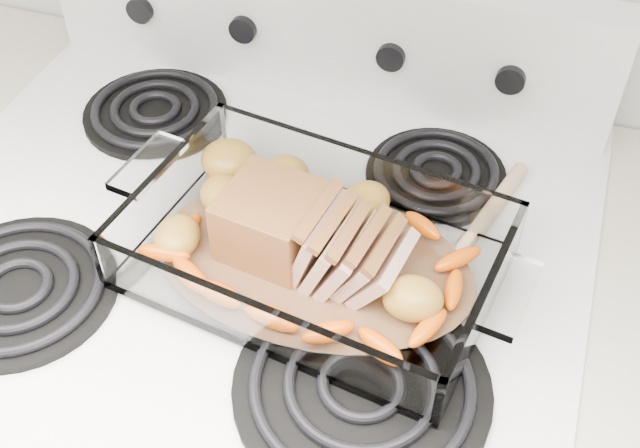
% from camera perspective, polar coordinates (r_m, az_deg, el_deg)
% --- Properties ---
extents(electric_range, '(0.78, 0.70, 1.12)m').
position_cam_1_polar(electric_range, '(1.29, -4.07, -14.51)').
color(electric_range, white).
rests_on(electric_range, ground).
extents(baking_dish, '(0.38, 0.25, 0.07)m').
position_cam_1_polar(baking_dish, '(0.85, -0.43, -2.24)').
color(baking_dish, white).
rests_on(baking_dish, electric_range).
extents(pork_roast, '(0.20, 0.10, 0.08)m').
position_cam_1_polar(pork_roast, '(0.84, -1.70, -0.74)').
color(pork_roast, '#955C29').
rests_on(pork_roast, baking_dish).
extents(roast_vegetables, '(0.37, 0.20, 0.04)m').
position_cam_1_polar(roast_vegetables, '(0.87, 0.10, -0.07)').
color(roast_vegetables, '#D85C0B').
rests_on(roast_vegetables, baking_dish).
extents(wooden_spoon, '(0.09, 0.28, 0.02)m').
position_cam_1_polar(wooden_spoon, '(0.88, 9.86, -2.98)').
color(wooden_spoon, '#EBBA88').
rests_on(wooden_spoon, electric_range).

